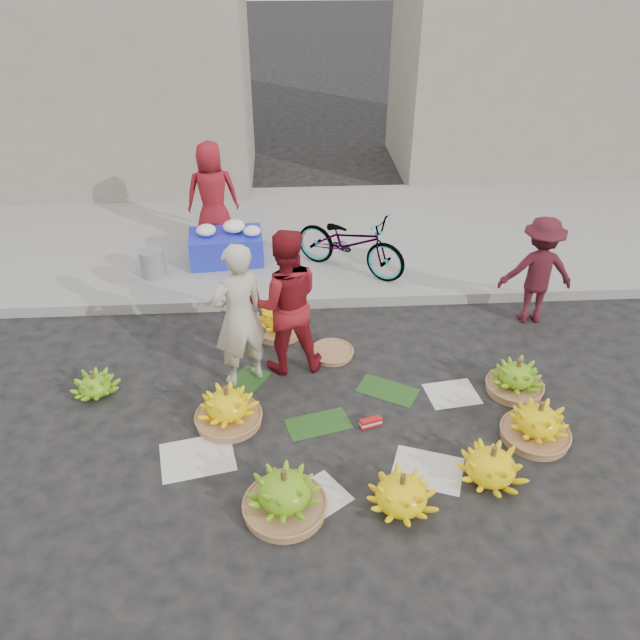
{
  "coord_description": "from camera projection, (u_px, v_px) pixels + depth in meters",
  "views": [
    {
      "loc": [
        -0.37,
        -5.03,
        4.4
      ],
      "look_at": [
        -0.03,
        0.71,
        0.7
      ],
      "focal_mm": 35.0,
      "sensor_mm": 36.0,
      "label": 1
    }
  ],
  "objects": [
    {
      "name": "banana_bunch_5",
      "position": [
        516.0,
        378.0,
        6.81
      ],
      "size": [
        0.61,
        0.61,
        0.43
      ],
      "rotation": [
        0.0,
        0.0,
        -0.07
      ],
      "color": "#92613D",
      "rests_on": "ground"
    },
    {
      "name": "sidewalk",
      "position": [
        309.0,
        234.0,
        10.2
      ],
      "size": [
        40.0,
        4.0,
        0.12
      ],
      "primitive_type": "cube",
      "color": "gray",
      "rests_on": "ground"
    },
    {
      "name": "vendor_cream",
      "position": [
        239.0,
        316.0,
        6.63
      ],
      "size": [
        0.74,
        0.66,
        1.69
      ],
      "primitive_type": "imported",
      "rotation": [
        0.0,
        0.0,
        3.66
      ],
      "color": "beige",
      "rests_on": "ground"
    },
    {
      "name": "banana_bunch_2",
      "position": [
        402.0,
        493.0,
        5.45
      ],
      "size": [
        0.81,
        0.81,
        0.4
      ],
      "rotation": [
        0.0,
        0.0,
        -0.33
      ],
      "color": "yellow",
      "rests_on": "ground"
    },
    {
      "name": "incense_stack",
      "position": [
        371.0,
        422.0,
        6.4
      ],
      "size": [
        0.24,
        0.14,
        0.09
      ],
      "primitive_type": "cube",
      "rotation": [
        0.0,
        0.0,
        0.3
      ],
      "color": "red",
      "rests_on": "ground"
    },
    {
      "name": "building_left",
      "position": [
        82.0,
        76.0,
        11.39
      ],
      "size": [
        6.0,
        3.0,
        4.0
      ],
      "primitive_type": "cube",
      "color": "gray",
      "rests_on": "sidewalk"
    },
    {
      "name": "building_right",
      "position": [
        533.0,
        37.0,
        11.96
      ],
      "size": [
        5.0,
        3.0,
        5.0
      ],
      "primitive_type": "cube",
      "color": "gray",
      "rests_on": "sidewalk"
    },
    {
      "name": "newspaper_scatter",
      "position": [
        332.0,
        466.0,
        5.95
      ],
      "size": [
        3.2,
        1.8,
        0.0
      ],
      "primitive_type": null,
      "color": "silver",
      "rests_on": "ground"
    },
    {
      "name": "banana_bunch_6",
      "position": [
        95.0,
        385.0,
        6.79
      ],
      "size": [
        0.52,
        0.52,
        0.31
      ],
      "rotation": [
        0.0,
        0.0,
        -0.11
      ],
      "color": "#569A16",
      "rests_on": "ground"
    },
    {
      "name": "banana_bunch_1",
      "position": [
        284.0,
        494.0,
        5.39
      ],
      "size": [
        0.84,
        0.84,
        0.49
      ],
      "rotation": [
        0.0,
        0.0,
        -0.39
      ],
      "color": "#92613D",
      "rests_on": "ground"
    },
    {
      "name": "man_striped",
      "position": [
        538.0,
        271.0,
        7.77
      ],
      "size": [
        0.95,
        0.6,
        1.42
      ],
      "primitive_type": "imported",
      "rotation": [
        0.0,
        0.0,
        3.07
      ],
      "color": "maroon",
      "rests_on": "ground"
    },
    {
      "name": "banana_bunch_0",
      "position": [
        228.0,
        407.0,
        6.37
      ],
      "size": [
        0.79,
        0.79,
        0.46
      ],
      "rotation": [
        0.0,
        0.0,
        -0.43
      ],
      "color": "#92613D",
      "rests_on": "ground"
    },
    {
      "name": "banana_bunch_7",
      "position": [
        279.0,
        319.0,
        7.79
      ],
      "size": [
        0.63,
        0.63,
        0.44
      ],
      "rotation": [
        0.0,
        0.0,
        0.12
      ],
      "color": "#92613D",
      "rests_on": "ground"
    },
    {
      "name": "banana_bunch_4",
      "position": [
        538.0,
        423.0,
        6.17
      ],
      "size": [
        0.68,
        0.68,
        0.46
      ],
      "rotation": [
        0.0,
        0.0,
        -0.17
      ],
      "color": "#92613D",
      "rests_on": "ground"
    },
    {
      "name": "basket_spare",
      "position": [
        332.0,
        353.0,
        7.47
      ],
      "size": [
        0.65,
        0.65,
        0.06
      ],
      "primitive_type": "cylinder",
      "rotation": [
        0.0,
        0.0,
        0.4
      ],
      "color": "#92613D",
      "rests_on": "ground"
    },
    {
      "name": "curb",
      "position": [
        315.0,
        299.0,
        8.43
      ],
      "size": [
        40.0,
        0.25,
        0.15
      ],
      "primitive_type": "cube",
      "color": "gray",
      "rests_on": "ground"
    },
    {
      "name": "ground",
      "position": [
        327.0,
        411.0,
        6.62
      ],
      "size": [
        80.0,
        80.0,
        0.0
      ],
      "primitive_type": "plane",
      "color": "black",
      "rests_on": "ground"
    },
    {
      "name": "bicycle",
      "position": [
        350.0,
        242.0,
        8.79
      ],
      "size": [
        1.45,
        1.75,
        0.9
      ],
      "primitive_type": "imported",
      "rotation": [
        0.0,
        0.0,
        0.97
      ],
      "color": "gray",
      "rests_on": "sidewalk"
    },
    {
      "name": "flower_vendor",
      "position": [
        212.0,
        195.0,
        9.37
      ],
      "size": [
        0.84,
        0.6,
        1.59
      ],
      "primitive_type": "imported",
      "rotation": [
        0.0,
        0.0,
        3.27
      ],
      "color": "maroon",
      "rests_on": "sidewalk"
    },
    {
      "name": "grey_bucket",
      "position": [
        152.0,
        263.0,
        8.8
      ],
      "size": [
        0.34,
        0.34,
        0.39
      ],
      "primitive_type": "cylinder",
      "color": "slate",
      "rests_on": "sidewalk"
    },
    {
      "name": "banana_leaves",
      "position": [
        316.0,
        399.0,
        6.78
      ],
      "size": [
        2.0,
        1.0,
        0.0
      ],
      "primitive_type": null,
      "color": "#1C4416",
      "rests_on": "ground"
    },
    {
      "name": "flower_table",
      "position": [
        227.0,
        245.0,
        9.15
      ],
      "size": [
        1.11,
        0.75,
        0.61
      ],
      "rotation": [
        0.0,
        0.0,
        0.09
      ],
      "color": "#1C25BB",
      "rests_on": "sidewalk"
    },
    {
      "name": "banana_bunch_3",
      "position": [
        491.0,
        465.0,
        5.73
      ],
      "size": [
        0.65,
        0.65,
        0.4
      ],
      "rotation": [
        0.0,
        0.0,
        0.01
      ],
      "color": "yellow",
      "rests_on": "ground"
    },
    {
      "name": "vendor_red",
      "position": [
        285.0,
        302.0,
        6.84
      ],
      "size": [
        0.9,
        0.73,
        1.72
      ],
      "primitive_type": "imported",
      "rotation": [
        0.0,
        0.0,
        3.24
      ],
      "color": "maroon",
      "rests_on": "ground"
    }
  ]
}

